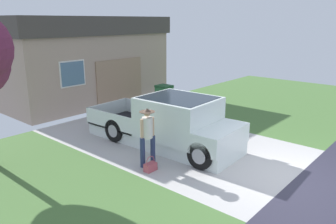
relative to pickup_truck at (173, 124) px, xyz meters
name	(u,v)px	position (x,y,z in m)	size (l,w,h in m)	color
pickup_truck	(173,124)	(0.00, 0.00, 0.00)	(2.30, 5.52, 1.71)	silver
person_with_hat	(147,134)	(-1.63, -0.42, 0.20)	(0.47, 0.44, 1.72)	navy
handbag	(150,166)	(-1.83, -0.71, -0.65)	(0.36, 0.21, 0.43)	#B24C56
house_with_garage	(74,58)	(2.03, 8.55, 1.36)	(8.40, 6.05, 4.22)	tan
wheeled_trash_bin	(164,96)	(3.55, 3.57, -0.19)	(0.60, 0.72, 1.10)	#286B38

